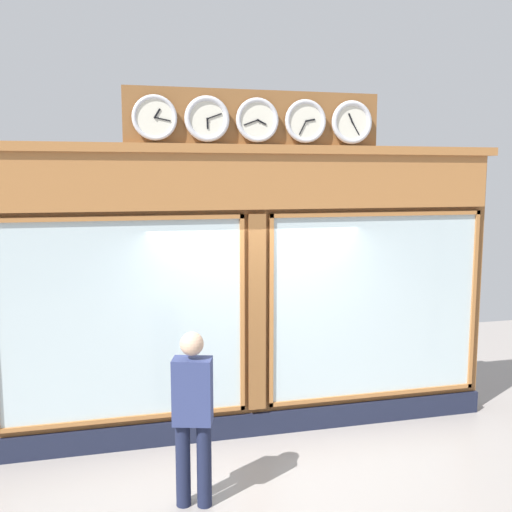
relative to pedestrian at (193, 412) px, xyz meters
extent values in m
cube|color=brown|center=(-0.95, -1.51, 0.75)|extent=(6.02, 0.30, 3.36)
cube|color=#191E33|center=(-0.95, -1.34, -0.79)|extent=(6.02, 0.08, 0.28)
cube|color=#A56936|center=(-0.95, -1.32, 2.11)|extent=(5.90, 0.08, 0.63)
cube|color=#A56936|center=(-0.95, -1.34, 2.48)|extent=(6.14, 0.20, 0.10)
cube|color=silver|center=(-2.48, -1.34, 0.58)|extent=(2.66, 0.02, 2.23)
cube|color=#A56936|center=(-2.48, -1.32, 1.72)|extent=(2.76, 0.04, 0.05)
cube|color=#A56936|center=(-2.48, -1.32, -0.56)|extent=(2.76, 0.04, 0.05)
cube|color=#A56936|center=(-3.83, -1.32, 0.58)|extent=(0.05, 0.04, 2.33)
cube|color=#A56936|center=(-1.12, -1.32, 0.58)|extent=(0.05, 0.04, 2.33)
cube|color=silver|center=(0.58, -1.34, 0.58)|extent=(2.66, 0.02, 2.23)
cube|color=#A56936|center=(0.58, -1.32, 1.72)|extent=(2.76, 0.04, 0.05)
cube|color=#A56936|center=(0.58, -1.32, -0.56)|extent=(2.76, 0.04, 0.05)
cube|color=#A56936|center=(-0.77, -1.32, 0.58)|extent=(0.05, 0.04, 2.33)
cube|color=brown|center=(-0.95, -1.33, 0.58)|extent=(0.20, 0.10, 2.33)
cube|color=brown|center=(-0.95, -1.38, 2.79)|extent=(2.95, 0.06, 0.68)
cylinder|color=silver|center=(-2.08, -1.30, 2.79)|extent=(0.40, 0.02, 0.40)
torus|color=silver|center=(-2.08, -1.29, 2.79)|extent=(0.50, 0.06, 0.50)
cube|color=black|center=(-2.06, -1.28, 2.84)|extent=(0.06, 0.01, 0.11)
cube|color=black|center=(-2.13, -1.28, 2.72)|extent=(0.10, 0.01, 0.15)
sphere|color=black|center=(-2.08, -1.28, 2.79)|extent=(0.02, 0.02, 0.02)
cylinder|color=silver|center=(-1.51, -1.30, 2.79)|extent=(0.40, 0.02, 0.40)
torus|color=silver|center=(-1.51, -1.29, 2.79)|extent=(0.49, 0.05, 0.49)
cube|color=black|center=(-1.57, -1.28, 2.81)|extent=(0.11, 0.01, 0.04)
cube|color=black|center=(-1.48, -1.28, 2.72)|extent=(0.09, 0.01, 0.16)
sphere|color=black|center=(-1.51, -1.28, 2.79)|extent=(0.02, 0.02, 0.02)
cylinder|color=silver|center=(-0.95, -1.30, 2.79)|extent=(0.40, 0.02, 0.40)
torus|color=silver|center=(-0.95, -1.29, 2.79)|extent=(0.49, 0.05, 0.49)
cube|color=black|center=(-1.00, -1.28, 2.77)|extent=(0.11, 0.01, 0.06)
cube|color=black|center=(-0.87, -1.28, 2.76)|extent=(0.16, 0.01, 0.07)
sphere|color=black|center=(-0.95, -1.28, 2.79)|extent=(0.02, 0.02, 0.02)
cylinder|color=silver|center=(-0.38, -1.30, 2.79)|extent=(0.40, 0.02, 0.40)
torus|color=silver|center=(-0.38, -1.29, 2.79)|extent=(0.50, 0.06, 0.50)
cube|color=black|center=(-0.38, -1.28, 2.74)|extent=(0.02, 0.01, 0.11)
cube|color=black|center=(-0.46, -1.28, 2.82)|extent=(0.16, 0.01, 0.07)
sphere|color=black|center=(-0.38, -1.28, 2.79)|extent=(0.02, 0.02, 0.02)
cylinder|color=silver|center=(0.19, -1.30, 2.79)|extent=(0.40, 0.02, 0.40)
torus|color=silver|center=(0.19, -1.29, 2.79)|extent=(0.49, 0.05, 0.49)
cube|color=black|center=(0.16, -1.28, 2.84)|extent=(0.07, 0.01, 0.10)
cube|color=black|center=(0.10, -1.28, 2.78)|extent=(0.17, 0.01, 0.04)
sphere|color=black|center=(0.19, -1.28, 2.79)|extent=(0.02, 0.02, 0.02)
cylinder|color=#191E38|center=(0.10, -0.03, -0.52)|extent=(0.14, 0.14, 0.82)
cylinder|color=#191E38|center=(-0.10, 0.03, -0.52)|extent=(0.14, 0.14, 0.82)
cube|color=navy|center=(0.00, 0.00, 0.20)|extent=(0.41, 0.31, 0.62)
sphere|color=tan|center=(0.00, 0.00, 0.65)|extent=(0.22, 0.22, 0.22)
camera|label=1|loc=(0.70, 5.21, 2.17)|focal=41.32mm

